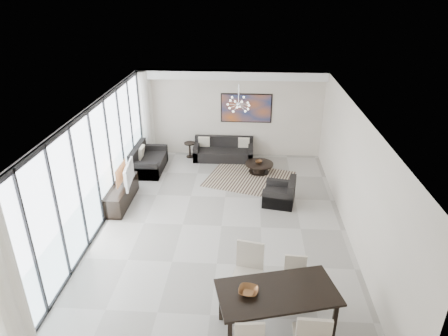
# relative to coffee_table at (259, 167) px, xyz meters

# --- Properties ---
(room_shell) EXTENTS (6.00, 9.00, 2.90)m
(room_shell) POSITION_rel_coffee_table_xyz_m (-0.49, -3.09, 1.28)
(room_shell) COLOR #A8A39B
(room_shell) RESTS_ON ground
(window_wall) EXTENTS (0.37, 8.95, 2.90)m
(window_wall) POSITION_rel_coffee_table_xyz_m (-3.81, -3.09, 1.29)
(window_wall) COLOR silver
(window_wall) RESTS_ON floor
(soffit) EXTENTS (5.98, 0.40, 0.26)m
(soffit) POSITION_rel_coffee_table_xyz_m (-0.96, 1.21, 2.60)
(soffit) COLOR white
(soffit) RESTS_ON room_shell
(painting) EXTENTS (1.68, 0.04, 0.98)m
(painting) POSITION_rel_coffee_table_xyz_m (-0.46, 1.38, 1.48)
(painting) COLOR #B95319
(painting) RESTS_ON room_shell
(chandelier) EXTENTS (0.66, 0.66, 0.71)m
(chandelier) POSITION_rel_coffee_table_xyz_m (-0.66, -0.59, 2.18)
(chandelier) COLOR silver
(chandelier) RESTS_ON room_shell
(rug) EXTENTS (2.90, 2.52, 0.01)m
(rug) POSITION_rel_coffee_table_xyz_m (-0.29, -0.49, -0.17)
(rug) COLOR black
(rug) RESTS_ON floor
(coffee_table) EXTENTS (0.88, 0.88, 0.31)m
(coffee_table) POSITION_rel_coffee_table_xyz_m (0.00, 0.00, 0.00)
(coffee_table) COLOR black
(coffee_table) RESTS_ON floor
(bowl_coffee) EXTENTS (0.27, 0.27, 0.07)m
(bowl_coffee) POSITION_rel_coffee_table_xyz_m (-0.02, 0.04, 0.17)
(bowl_coffee) COLOR brown
(bowl_coffee) RESTS_ON coffee_table
(sofa_main) EXTENTS (1.96, 0.80, 0.71)m
(sofa_main) POSITION_rel_coffee_table_xyz_m (-1.18, 0.98, 0.07)
(sofa_main) COLOR black
(sofa_main) RESTS_ON floor
(loveseat) EXTENTS (0.88, 1.57, 0.79)m
(loveseat) POSITION_rel_coffee_table_xyz_m (-3.50, -0.04, 0.09)
(loveseat) COLOR black
(loveseat) RESTS_ON floor
(armchair) EXTENTS (0.94, 0.97, 0.71)m
(armchair) POSITION_rel_coffee_table_xyz_m (0.54, -1.86, 0.07)
(armchair) COLOR black
(armchair) RESTS_ON floor
(side_table) EXTENTS (0.37, 0.37, 0.51)m
(side_table) POSITION_rel_coffee_table_xyz_m (-2.32, 1.06, 0.17)
(side_table) COLOR black
(side_table) RESTS_ON floor
(tv_console) EXTENTS (0.49, 1.73, 0.54)m
(tv_console) POSITION_rel_coffee_table_xyz_m (-3.72, -2.15, 0.10)
(tv_console) COLOR black
(tv_console) RESTS_ON floor
(television) EXTENTS (0.25, 1.04, 0.59)m
(television) POSITION_rel_coffee_table_xyz_m (-3.56, -2.09, 0.66)
(television) COLOR gray
(television) RESTS_ON tv_console
(dining_table) EXTENTS (2.16, 1.45, 0.82)m
(dining_table) POSITION_rel_coffee_table_xyz_m (0.19, -6.19, 0.56)
(dining_table) COLOR black
(dining_table) RESTS_ON floor
(dining_chair_nw) EXTENTS (0.61, 0.61, 1.12)m
(dining_chair_nw) POSITION_rel_coffee_table_xyz_m (-0.29, -5.37, 0.47)
(dining_chair_nw) COLOR beige
(dining_chair_nw) RESTS_ON floor
(dining_chair_ne) EXTENTS (0.43, 0.43, 0.88)m
(dining_chair_ne) POSITION_rel_coffee_table_xyz_m (0.57, -5.40, 0.33)
(dining_chair_ne) COLOR beige
(dining_chair_ne) RESTS_ON floor
(bowl_dining) EXTENTS (0.37, 0.37, 0.08)m
(bowl_dining) POSITION_rel_coffee_table_xyz_m (-0.29, -6.26, 0.69)
(bowl_dining) COLOR brown
(bowl_dining) RESTS_ON dining_table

